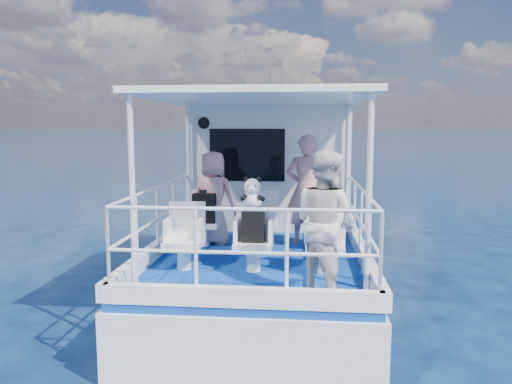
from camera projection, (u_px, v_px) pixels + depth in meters
The scene contains 20 objects.
ground at pixel (261, 308), 7.57m from camera, with size 2000.00×2000.00×0.00m, color #071735.
hull at pixel (266, 287), 8.56m from camera, with size 3.00×7.00×1.60m, color white.
deck at pixel (266, 239), 8.45m from camera, with size 2.90×6.90×0.10m, color #0B3699.
cabin at pixel (271, 165), 9.59m from camera, with size 2.85×2.00×2.20m, color white.
canopy at pixel (260, 97), 6.98m from camera, with size 3.00×3.20×0.08m, color white.
canopy_posts at pixel (259, 179), 7.07m from camera, with size 2.77×2.97×2.20m.
railings at pixel (257, 224), 6.83m from camera, with size 2.84×3.59×1.00m, color white, non-canonical shape.
seat_port_fwd at pixel (204, 234), 7.72m from camera, with size 0.48×0.46×0.38m, color white.
seat_center_fwd at pixel (262, 235), 7.63m from camera, with size 0.48×0.46×0.38m, color white.
seat_stbd_fwd at pixel (321, 236), 7.55m from camera, with size 0.48×0.46×0.38m, color white.
seat_port_aft at pixel (184, 254), 6.44m from camera, with size 0.48×0.46×0.38m, color white.
seat_center_aft at pixel (253, 256), 6.35m from camera, with size 0.48×0.46×0.38m, color white.
seat_stbd_aft at pixel (324, 258), 6.27m from camera, with size 0.48×0.46×0.38m, color white.
passenger_port_fwd at pixel (213, 198), 7.78m from camera, with size 0.54×0.39×1.46m, color pink.
passenger_stbd_fwd at pixel (306, 189), 7.83m from camera, with size 0.62×0.41×1.71m, color #CD8588.
passenger_stbd_aft at pixel (325, 223), 5.38m from camera, with size 0.77×0.60×1.58m, color silver.
backpack_port at pixel (204, 208), 7.58m from camera, with size 0.34×0.19×0.45m, color black.
backpack_center at pixel (253, 225), 6.29m from camera, with size 0.29×0.16×0.43m, color black.
compact_camera at pixel (203, 192), 7.54m from camera, with size 0.10×0.06×0.06m, color black.
panda at pixel (253, 193), 6.22m from camera, with size 0.26×0.21×0.40m, color white, non-canonical shape.
Camera 1 is at (0.63, -7.26, 2.71)m, focal length 35.00 mm.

